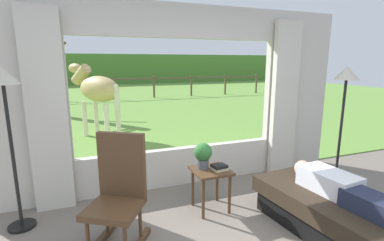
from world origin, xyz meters
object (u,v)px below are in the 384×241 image
Objects in this scene: reclining_person at (344,190)px; rocking_chair at (118,193)px; side_table at (211,177)px; floor_lamp_right at (345,91)px; recliner_sofa at (337,214)px; pasture_tree at (48,70)px; floor_lamp_left at (5,100)px; book_stack at (220,167)px; horse at (97,89)px; potted_plant at (203,154)px.

rocking_chair is (-2.15, 0.68, 0.02)m from reclining_person.
side_table is 0.30× the size of floor_lamp_right.
recliner_sofa is 1.59× the size of rocking_chair.
side_table is 0.16× the size of pasture_tree.
side_table is 0.30× the size of floor_lamp_left.
book_stack is 0.11× the size of floor_lamp_right.
book_stack is 2.40m from floor_lamp_left.
reclining_person is 7.22× the size of book_stack.
recliner_sofa is 1.33m from book_stack.
horse is at bearing 126.24° from floor_lamp_right.
floor_lamp_right is 0.55× the size of pasture_tree.
book_stack is (0.09, -0.05, 0.13)m from side_table.
potted_plant is at bearing -9.04° from floor_lamp_left.
pasture_tree is (-2.33, 7.43, 0.82)m from potted_plant.
floor_lamp_right is (0.91, 0.85, 1.18)m from recliner_sofa.
side_table is (-1.03, 0.98, -0.10)m from reclining_person.
floor_lamp_left reaches higher than potted_plant.
side_table is at bearing 130.90° from reclining_person.
pasture_tree is (-1.33, 3.44, 0.36)m from horse.
horse is (-1.00, 3.99, 0.45)m from potted_plant.
reclining_person is (-0.00, -0.05, 0.30)m from recliner_sofa.
reclining_person is 2.76× the size of side_table.
floor_lamp_left is (-2.03, 0.32, 0.71)m from potted_plant.
potted_plant is at bearing 131.34° from reclining_person.
potted_plant is at bearing 143.13° from side_table.
horse is at bearing 104.95° from side_table.
potted_plant is at bearing -108.91° from horse.
floor_lamp_left is (-3.14, 1.32, 1.19)m from recliner_sofa.
reclining_person is 1.55m from floor_lamp_right.
potted_plant reaches higher than book_stack.
horse reaches higher than rocking_chair.
floor_lamp_left is at bearing 168.77° from book_stack.
horse is (-1.08, 4.05, 0.73)m from side_table.
floor_lamp_left is 1.01× the size of floor_lamp_right.
pasture_tree is at bearing 106.64° from reclining_person.
potted_plant is at bearing 146.09° from book_stack.
rocking_chair reaches higher than reclining_person.
floor_lamp_right is (2.02, -0.14, 0.70)m from potted_plant.
rocking_chair is at bearing -34.66° from floor_lamp_left.
reclining_person is 1.33m from book_stack.
horse is (-1.17, 4.10, 0.60)m from book_stack.
rocking_chair is at bearing 158.08° from recliner_sofa.
floor_lamp_right is (0.91, 0.90, 0.88)m from reclining_person.
book_stack is at bearing 131.51° from recliner_sofa.
floor_lamp_right is at bearing -0.82° from book_stack.
pasture_tree is (-3.45, 8.42, 1.30)m from recliner_sofa.
recliner_sofa is at bearing -43.01° from book_stack.
reclining_person is 9.20m from pasture_tree.
reclining_person is at bearing -43.17° from potted_plant.
reclining_person is at bearing 14.12° from rocking_chair.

